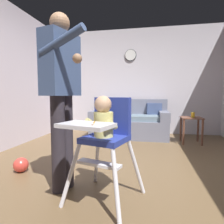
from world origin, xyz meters
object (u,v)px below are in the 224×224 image
high_chair (105,128)px  side_table (191,124)px  toy_ball (21,165)px  adult_standing (62,92)px  sippy_cup (193,115)px  wall_clock (131,55)px  couch (130,122)px

high_chair → side_table: high_chair is taller
toy_ball → adult_standing: bearing=-22.5°
high_chair → adult_standing: 0.58m
adult_standing → toy_ball: (-0.71, 0.30, -0.90)m
side_table → sippy_cup: bearing=0.0°
side_table → wall_clock: bearing=146.1°
adult_standing → wall_clock: wall_clock is taller
sippy_cup → wall_clock: wall_clock is taller
sippy_cup → adult_standing: bearing=-127.2°
sippy_cup → wall_clock: 2.11m
toy_ball → sippy_cup: sippy_cup is taller
high_chair → toy_ball: size_ratio=5.27×
couch → side_table: bearing=72.3°
sippy_cup → wall_clock: bearing=146.5°
high_chair → wall_clock: size_ratio=3.33×
adult_standing → side_table: bearing=67.8°
high_chair → toy_ball: 1.37m
high_chair → sippy_cup: (1.24, 2.36, -0.10)m
high_chair → side_table: 2.67m
toy_ball → wall_clock: 3.55m
side_table → adult_standing: bearing=-126.8°
couch → side_table: couch is taller
couch → adult_standing: (-0.42, -2.65, 0.66)m
high_chair → sippy_cup: size_ratio=9.60×
adult_standing → sippy_cup: (1.70, 2.24, -0.42)m
high_chair → side_table: (1.22, 2.36, -0.29)m
couch → wall_clock: 1.69m
sippy_cup → wall_clock: size_ratio=0.35×
toy_ball → high_chair: bearing=-19.5°
couch → sippy_cup: (1.28, -0.40, 0.24)m
toy_ball → side_table: size_ratio=0.35×
couch → toy_ball: (-1.13, -2.35, -0.24)m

